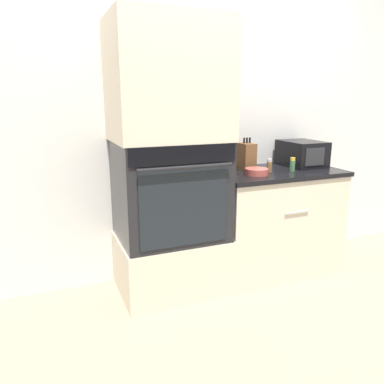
{
  "coord_description": "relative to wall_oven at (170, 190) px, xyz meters",
  "views": [
    {
      "loc": [
        -1.26,
        -2.24,
        1.45
      ],
      "look_at": [
        -0.26,
        0.21,
        0.79
      ],
      "focal_mm": 35.0,
      "sensor_mm": 36.0,
      "label": 1
    }
  ],
  "objects": [
    {
      "name": "condiment_jar_mid",
      "position": [
        0.82,
        -0.05,
        0.13
      ],
      "size": [
        0.04,
        0.04,
        0.11
      ],
      "color": "brown",
      "rests_on": "counter_unit"
    },
    {
      "name": "knife_block",
      "position": [
        0.7,
        0.11,
        0.19
      ],
      "size": [
        0.11,
        0.16,
        0.26
      ],
      "color": "brown",
      "rests_on": "counter_unit"
    },
    {
      "name": "oven_cabinet_upper",
      "position": [
        -0.0,
        0.0,
        0.77
      ],
      "size": [
        0.79,
        0.6,
        0.82
      ],
      "color": "beige",
      "rests_on": "wall_oven"
    },
    {
      "name": "bowl",
      "position": [
        0.67,
        -0.11,
        0.11
      ],
      "size": [
        0.18,
        0.18,
        0.05
      ],
      "color": "#B24C42",
      "rests_on": "counter_unit"
    },
    {
      "name": "condiment_jar_near",
      "position": [
        1.01,
        -0.09,
        0.14
      ],
      "size": [
        0.04,
        0.04,
        0.11
      ],
      "color": "#427047",
      "rests_on": "counter_unit"
    },
    {
      "name": "condiment_jar_far",
      "position": [
        0.56,
        0.09,
        0.13
      ],
      "size": [
        0.04,
        0.04,
        0.09
      ],
      "color": "silver",
      "rests_on": "counter_unit"
    },
    {
      "name": "counter_unit",
      "position": [
        0.92,
        0.0,
        -0.35
      ],
      "size": [
        1.06,
        0.63,
        0.88
      ],
      "color": "beige",
      "rests_on": "ground_plane"
    },
    {
      "name": "wall_back",
      "position": [
        0.4,
        0.33,
        0.45
      ],
      "size": [
        8.0,
        0.05,
        2.5
      ],
      "color": "silver",
      "rests_on": "ground_plane"
    },
    {
      "name": "microwave",
      "position": [
        1.23,
        0.08,
        0.19
      ],
      "size": [
        0.3,
        0.38,
        0.22
      ],
      "color": "black",
      "rests_on": "counter_unit"
    },
    {
      "name": "oven_cabinet_base",
      "position": [
        -0.0,
        0.0,
        -0.58
      ],
      "size": [
        0.79,
        0.6,
        0.43
      ],
      "color": "beige",
      "rests_on": "ground_plane"
    },
    {
      "name": "wall_oven",
      "position": [
        0.0,
        0.0,
        0.0
      ],
      "size": [
        0.77,
        0.64,
        0.73
      ],
      "color": "black",
      "rests_on": "oven_cabinet_base"
    },
    {
      "name": "ground_plane",
      "position": [
        0.4,
        -0.3,
        -0.8
      ],
      "size": [
        12.0,
        12.0,
        0.0
      ],
      "primitive_type": "plane",
      "color": "gray"
    }
  ]
}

